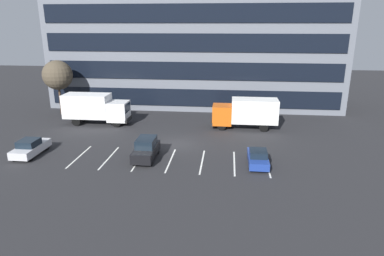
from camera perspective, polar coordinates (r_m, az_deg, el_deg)
ground_plane at (r=34.09m, az=-2.43°, el=-2.69°), size 120.00×120.00×0.00m
office_building at (r=49.88m, az=0.57°, el=16.30°), size 40.38×10.33×21.60m
lot_markings at (r=30.15m, az=-3.63°, el=-5.44°), size 16.94×5.40×0.01m
box_truck_orange at (r=39.03m, az=9.06°, el=2.67°), size 7.43×2.46×3.45m
box_truck_white at (r=41.94m, az=-15.92°, el=3.35°), size 7.74×2.56×3.59m
suv_black at (r=30.42m, az=-7.72°, el=-3.52°), size 1.77×4.17×1.88m
sedan_navy at (r=29.47m, az=10.99°, el=-4.91°), size 1.62×3.88×1.39m
sedan_silver at (r=34.41m, az=-25.49°, el=-2.97°), size 1.77×4.23×1.52m
bare_tree at (r=47.37m, az=-21.64°, el=8.24°), size 3.78×3.78×7.09m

